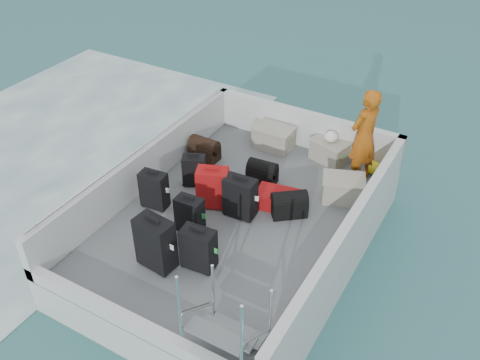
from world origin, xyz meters
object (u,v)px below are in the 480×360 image
Objects in this scene: suitcase_4 at (190,215)px; suitcase_6 at (198,249)px; suitcase_5 at (213,188)px; suitcase_2 at (194,171)px; crate_1 at (274,138)px; suitcase_1 at (154,190)px; suitcase_7 at (240,198)px; crate_0 at (267,134)px; passenger at (364,137)px; crate_2 at (329,151)px; suitcase_8 at (277,199)px; crate_3 at (343,189)px; suitcase_3 at (156,244)px.

suitcase_4 is 0.93× the size of suitcase_6.
suitcase_2 is at bearing 128.36° from suitcase_5.
crate_1 is at bearing 43.10° from suitcase_2.
suitcase_1 is 0.96× the size of crate_1.
suitcase_5 reaches higher than suitcase_1.
suitcase_5 reaches higher than suitcase_2.
suitcase_4 is 0.89× the size of suitcase_7.
crate_0 is at bearing 97.08° from suitcase_6.
crate_2 is at bearing -90.79° from passenger.
suitcase_7 reaches higher than crate_1.
suitcase_5 is 2.55m from passenger.
suitcase_8 is (0.87, 0.49, -0.21)m from suitcase_5.
suitcase_1 reaches higher than crate_3.
suitcase_4 is 0.88× the size of suitcase_5.
crate_3 is at bearing -57.00° from crate_2.
suitcase_2 is at bearing 120.86° from suitcase_6.
suitcase_4 is at bearing -125.90° from suitcase_7.
suitcase_7 is at bearing -105.66° from crate_2.
suitcase_7 is (1.25, 0.48, 0.02)m from suitcase_1.
suitcase_7 is 2.04m from crate_1.
suitcase_1 is 1.53m from suitcase_6.
suitcase_2 is 0.90× the size of crate_2.
passenger is at bearing 6.67° from suitcase_2.
suitcase_4 is at bearing -110.48° from crate_2.
crate_0 is (0.41, 1.79, -0.11)m from suitcase_2.
suitcase_1 reaches higher than suitcase_2.
suitcase_3 is 1.17× the size of suitcase_5.
passenger reaches higher than suitcase_4.
suitcase_4 is at bearing -90.39° from crate_1.
suitcase_7 is (-0.07, 1.24, 0.02)m from suitcase_6.
passenger reaches higher than suitcase_6.
suitcase_8 is (0.82, 1.99, -0.26)m from suitcase_3.
suitcase_5 is at bearing 90.14° from suitcase_4.
suitcase_2 is 1.10m from suitcase_7.
suitcase_7 reaches higher than suitcase_1.
suitcase_1 is at bearing -125.53° from crate_2.
suitcase_6 is 1.01× the size of crate_3.
suitcase_3 is at bearing -90.04° from crate_1.
suitcase_7 is at bearing 53.79° from suitcase_4.
suitcase_3 is 3.62m from crate_0.
suitcase_6 is at bearing 2.90° from passenger.
suitcase_4 is 0.91× the size of suitcase_8.
suitcase_4 is at bearing -10.24° from passenger.
suitcase_1 is 3.42m from passenger.
suitcase_2 is 0.83× the size of crate_1.
suitcase_4 is at bearing 97.12° from suitcase_3.
suitcase_8 is at bearing 7.20° from suitcase_5.
suitcase_2 is at bearing 118.07° from suitcase_4.
suitcase_5 reaches higher than crate_0.
crate_0 is 0.80× the size of crate_1.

